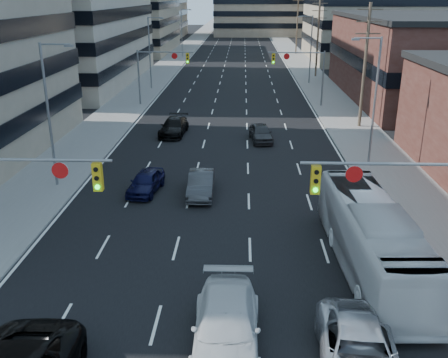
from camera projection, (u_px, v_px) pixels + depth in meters
name	position (u px, v px, depth m)	size (l,w,h in m)	color
road_surface	(238.00, 40.00, 134.77)	(18.00, 300.00, 0.02)	black
sidewalk_left	(196.00, 39.00, 135.15)	(5.00, 300.00, 0.15)	slate
sidewalk_right	(281.00, 40.00, 134.35)	(5.00, 300.00, 0.15)	slate
office_left_far	(123.00, 12.00, 104.72)	(20.00, 30.00, 16.00)	gray
storefront_right_mid	(439.00, 60.00, 57.44)	(20.00, 30.00, 9.00)	#472119
office_right_far	(371.00, 21.00, 92.13)	(22.00, 28.00, 14.00)	gray
bg_block_left	(140.00, 0.00, 141.63)	(24.00, 24.00, 20.00)	#ADA089
bg_block_right	(359.00, 17.00, 131.58)	(22.00, 22.00, 12.00)	gray
signal_near_left	(14.00, 196.00, 19.25)	(6.59, 0.33, 6.00)	slate
signal_near_right	(404.00, 201.00, 18.73)	(6.59, 0.33, 6.00)	slate
signal_far_left	(159.00, 66.00, 53.92)	(6.09, 0.33, 6.00)	slate
signal_far_right	(302.00, 67.00, 53.39)	(6.09, 0.33, 6.00)	slate
utility_pole_block	(365.00, 64.00, 44.29)	(2.20, 0.28, 11.00)	#4C3D2D
utility_pole_midblock	(318.00, 37.00, 72.39)	(2.20, 0.28, 11.00)	#4C3D2D
utility_pole_distant	(297.00, 25.00, 100.49)	(2.20, 0.28, 11.00)	#4C3D2D
streetlight_left_near	(51.00, 109.00, 30.34)	(2.03, 0.22, 9.00)	slate
streetlight_left_mid	(151.00, 49.00, 63.12)	(2.03, 0.22, 9.00)	slate
streetlight_left_far	(183.00, 30.00, 95.91)	(2.03, 0.22, 9.00)	slate
streetlight_right_near	(373.00, 96.00, 34.31)	(2.03, 0.22, 9.00)	slate
streetlight_right_far	(310.00, 46.00, 67.09)	(2.03, 0.22, 9.00)	slate
white_van	(226.00, 326.00, 17.28)	(2.33, 5.73, 1.66)	silver
silver_suv	(359.00, 355.00, 16.00)	(2.60, 5.63, 1.57)	#B7B8BC
transit_bus	(372.00, 238.00, 21.96)	(2.62, 11.18, 3.11)	silver
sedan_blue	(146.00, 182.00, 31.00)	(1.61, 4.01, 1.37)	black
sedan_grey_center	(201.00, 184.00, 30.54)	(1.51, 4.34, 1.43)	#323335
sedan_black_far	(174.00, 127.00, 43.70)	(2.03, 5.00, 1.45)	black
sedan_grey_right	(261.00, 133.00, 41.82)	(1.68, 4.17, 1.42)	#2E2E30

